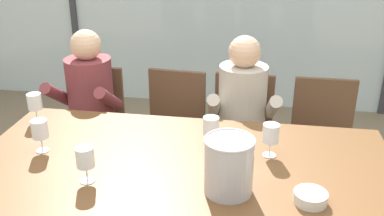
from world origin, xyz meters
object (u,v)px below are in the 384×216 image
object	(u,v)px
wine_glass_spare_empty	(85,159)
chair_near_curtain	(93,119)
chair_center	(242,128)
wine_glass_by_left_taster	(40,130)
wine_glass_center_pour	(271,134)
wine_glass_by_right_taster	(211,127)
person_maroon_top	(87,105)
ice_bucket_primary	(229,165)
chair_left_of_center	(173,123)
wine_glass_near_bucket	(35,103)
dining_table	(181,176)
person_beige_jumper	(242,115)
chair_right_of_center	(322,134)
tasting_bowl	(310,197)

from	to	relation	value
wine_glass_spare_empty	chair_near_curtain	bearing A→B (deg)	110.35
wine_glass_spare_empty	chair_center	bearing A→B (deg)	61.28
wine_glass_by_left_taster	wine_glass_center_pour	bearing A→B (deg)	6.61
wine_glass_by_right_taster	person_maroon_top	bearing A→B (deg)	146.26
chair_center	person_maroon_top	bearing A→B (deg)	-169.91
chair_near_curtain	chair_center	distance (m)	1.09
ice_bucket_primary	chair_center	bearing A→B (deg)	89.44
chair_left_of_center	chair_center	world-z (taller)	same
chair_near_curtain	wine_glass_near_bucket	world-z (taller)	wine_glass_near_bucket
chair_left_of_center	dining_table	bearing A→B (deg)	-71.42
person_beige_jumper	wine_glass_near_bucket	bearing A→B (deg)	-163.76
wine_glass_near_bucket	wine_glass_center_pour	distance (m)	1.38
dining_table	chair_right_of_center	world-z (taller)	chair_right_of_center
wine_glass_by_left_taster	wine_glass_spare_empty	size ratio (longest dim) A/B	1.00
dining_table	chair_center	bearing A→B (deg)	75.16
chair_center	wine_glass_center_pour	world-z (taller)	wine_glass_center_pour
dining_table	wine_glass_by_right_taster	size ratio (longest dim) A/B	12.03
chair_near_curtain	wine_glass_near_bucket	bearing A→B (deg)	-104.17
wine_glass_by_right_taster	chair_center	bearing A→B (deg)	80.32
wine_glass_near_bucket	wine_glass_spare_empty	size ratio (longest dim) A/B	1.00
ice_bucket_primary	wine_glass_center_pour	distance (m)	0.40
person_maroon_top	chair_right_of_center	bearing A→B (deg)	8.91
person_beige_jumper	tasting_bowl	world-z (taller)	person_beige_jumper
wine_glass_near_bucket	wine_glass_center_pour	bearing A→B (deg)	-8.47
dining_table	wine_glass_near_bucket	xyz separation A→B (m)	(-0.93, 0.36, 0.19)
person_beige_jumper	wine_glass_center_pour	size ratio (longest dim) A/B	6.89
dining_table	chair_center	distance (m)	1.03
chair_near_curtain	wine_glass_by_left_taster	size ratio (longest dim) A/B	5.05
chair_center	dining_table	bearing A→B (deg)	-103.19
dining_table	chair_near_curtain	bearing A→B (deg)	131.11
dining_table	chair_right_of_center	size ratio (longest dim) A/B	2.38
ice_bucket_primary	tasting_bowl	size ratio (longest dim) A/B	1.80
tasting_bowl	wine_glass_spare_empty	distance (m)	1.00
chair_right_of_center	person_maroon_top	world-z (taller)	person_maroon_top
person_maroon_top	wine_glass_near_bucket	bearing A→B (deg)	-100.67
chair_near_curtain	wine_glass_center_pour	distance (m)	1.54
person_beige_jumper	wine_glass_by_right_taster	bearing A→B (deg)	-107.25
wine_glass_by_left_taster	wine_glass_center_pour	xyz separation A→B (m)	(1.16, 0.13, 0.00)
person_maroon_top	wine_glass_by_right_taster	size ratio (longest dim) A/B	6.89
chair_near_curtain	chair_right_of_center	size ratio (longest dim) A/B	1.00
person_maroon_top	wine_glass_spare_empty	xyz separation A→B (m)	(0.42, -1.04, 0.20)
person_maroon_top	wine_glass_spare_empty	size ratio (longest dim) A/B	6.89
chair_center	wine_glass_spare_empty	distance (m)	1.42
person_beige_jumper	wine_glass_center_pour	world-z (taller)	person_beige_jumper
wine_glass_spare_empty	wine_glass_near_bucket	bearing A→B (deg)	133.01
dining_table	wine_glass_by_left_taster	world-z (taller)	wine_glass_by_left_taster
person_maroon_top	person_beige_jumper	distance (m)	1.08
chair_left_of_center	wine_glass_spare_empty	world-z (taller)	wine_glass_spare_empty
chair_near_curtain	wine_glass_by_right_taster	bearing A→B (deg)	-43.12
chair_right_of_center	tasting_bowl	size ratio (longest dim) A/B	6.10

